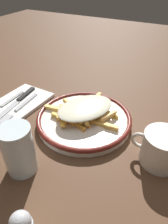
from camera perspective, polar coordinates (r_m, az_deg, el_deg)
The scene contains 9 objects.
ground_plane at distance 0.62m, azimuth 0.00°, elevation -2.96°, with size 2.60×2.60×0.00m, color #513421.
plate at distance 0.61m, azimuth 0.00°, elevation -1.95°, with size 0.28×0.28×0.03m.
fries_heap at distance 0.59m, azimuth 0.20°, elevation 0.47°, with size 0.24×0.21×0.04m.
napkin at distance 0.72m, azimuth -18.26°, elevation 1.84°, with size 0.14×0.23×0.01m, color white.
fork at distance 0.69m, azimuth -17.31°, elevation 1.23°, with size 0.03×0.18×0.01m.
knife at distance 0.73m, azimuth -17.49°, elevation 3.17°, with size 0.04×0.21×0.01m.
spoon at distance 0.71m, azimuth -21.87°, elevation 1.58°, with size 0.02×0.15×0.01m.
water_glass at distance 0.48m, azimuth -17.59°, elevation -9.92°, with size 0.07×0.07×0.12m, color silver.
coffee_mug at distance 0.51m, azimuth 20.54°, elevation -9.42°, with size 0.12×0.09×0.08m.
Camera 1 is at (-0.22, 0.42, 0.39)m, focal length 33.18 mm.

